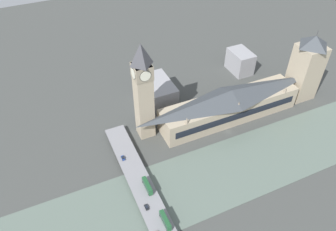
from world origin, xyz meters
name	(u,v)px	position (x,y,z in m)	size (l,w,h in m)	color
ground_plane	(229,132)	(0.00, 0.00, 0.00)	(600.00, 600.00, 0.00)	#424442
river_water	(254,161)	(-30.71, 0.00, 0.15)	(49.41, 360.00, 0.30)	slate
parliament_hall	(230,104)	(14.02, -8.00, 12.78)	(22.50, 108.04, 25.77)	tan
clock_tower	(143,90)	(24.06, 55.45, 39.22)	(12.06, 12.06, 72.92)	tan
victoria_tower	(306,67)	(14.07, -75.48, 26.99)	(18.92, 18.92, 57.97)	tan
road_bridge	(148,199)	(-30.71, 75.79, 3.22)	(130.83, 13.80, 4.07)	slate
double_decker_bus_lead	(165,220)	(-49.87, 72.90, 6.79)	(11.56, 2.55, 4.97)	#235B33
double_decker_bus_mid	(147,186)	(-24.53, 73.34, 6.71)	(11.94, 2.58, 4.78)	#235B33
car_southbound_lead	(147,207)	(-36.79, 78.75, 4.74)	(3.85, 1.85, 1.36)	black
car_southbound_mid	(123,158)	(3.87, 79.24, 4.81)	(4.07, 1.86, 1.50)	navy
city_block_west	(157,93)	(52.18, 34.78, 10.01)	(33.48, 23.10, 20.02)	#939399
city_block_center	(240,61)	(64.27, -51.06, 9.81)	(23.78, 16.06, 19.62)	#939399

